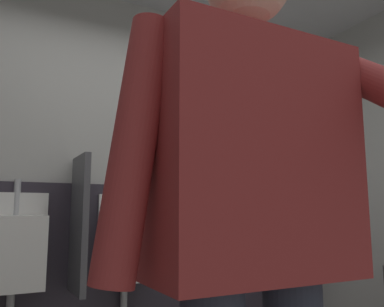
{
  "coord_description": "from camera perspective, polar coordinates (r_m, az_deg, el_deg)",
  "views": [
    {
      "loc": [
        -0.86,
        -1.41,
        1.02
      ],
      "look_at": [
        -0.16,
        -0.06,
        1.25
      ],
      "focal_mm": 36.73,
      "sensor_mm": 36.0,
      "label": 1
    }
  ],
  "objects": [
    {
      "name": "wall_back",
      "position": [
        3.12,
        -11.42,
        -1.95
      ],
      "size": [
        4.73,
        0.12,
        2.73
      ],
      "primitive_type": "cube",
      "color": "#B2B2AD",
      "rests_on": "ground_plane"
    },
    {
      "name": "wainscot_band_back",
      "position": [
        3.06,
        -11.43,
        -16.01
      ],
      "size": [
        4.13,
        0.03,
        1.22
      ],
      "primitive_type": "cube",
      "color": "#2D2833",
      "rests_on": "ground_plane"
    },
    {
      "name": "urinal_left",
      "position": [
        2.78,
        -24.36,
        -12.8
      ],
      "size": [
        0.4,
        0.34,
        1.24
      ],
      "color": "white",
      "rests_on": "ground_plane"
    },
    {
      "name": "urinal_middle",
      "position": [
        2.92,
        -9.13,
        -13.17
      ],
      "size": [
        0.4,
        0.34,
        1.24
      ],
      "color": "white",
      "rests_on": "ground_plane"
    },
    {
      "name": "privacy_divider_panel",
      "position": [
        2.75,
        -16.11,
        -9.65
      ],
      "size": [
        0.04,
        0.4,
        0.9
      ],
      "primitive_type": "cube",
      "color": "#4C4C51"
    },
    {
      "name": "person",
      "position": [
        0.92,
        9.09,
        -8.54
      ],
      "size": [
        0.71,
        0.6,
        1.71
      ],
      "color": "#2D3342",
      "rests_on": "ground_plane"
    }
  ]
}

